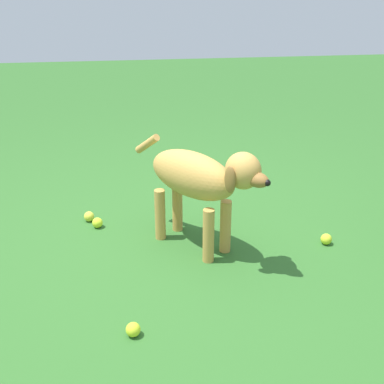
% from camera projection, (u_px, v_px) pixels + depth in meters
% --- Properties ---
extents(ground, '(14.00, 14.00, 0.00)m').
position_uv_depth(ground, '(171.00, 256.00, 2.81)').
color(ground, '#2D6026').
extents(dog, '(0.66, 0.79, 0.66)m').
position_uv_depth(dog, '(200.00, 179.00, 2.72)').
color(dog, '#C69347').
rests_on(dog, ground).
extents(tennis_ball_0, '(0.07, 0.07, 0.07)m').
position_uv_depth(tennis_ball_0, '(133.00, 330.00, 2.18)').
color(tennis_ball_0, '#CCE12B').
rests_on(tennis_ball_0, ground).
extents(tennis_ball_1, '(0.07, 0.07, 0.07)m').
position_uv_depth(tennis_ball_1, '(89.00, 216.00, 3.19)').
color(tennis_ball_1, '#D2D33B').
rests_on(tennis_ball_1, ground).
extents(tennis_ball_2, '(0.07, 0.07, 0.07)m').
position_uv_depth(tennis_ball_2, '(326.00, 239.00, 2.92)').
color(tennis_ball_2, '#C9DD2E').
rests_on(tennis_ball_2, ground).
extents(tennis_ball_3, '(0.07, 0.07, 0.07)m').
position_uv_depth(tennis_ball_3, '(97.00, 223.00, 3.11)').
color(tennis_ball_3, '#CAE32C').
rests_on(tennis_ball_3, ground).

